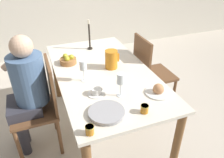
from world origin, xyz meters
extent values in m
plane|color=beige|center=(0.00, 0.00, 0.00)|extent=(20.00, 20.00, 0.00)
cube|color=silver|center=(0.00, 0.00, 0.72)|extent=(0.91, 1.69, 0.03)
cylinder|color=brown|center=(0.40, -0.78, 0.35)|extent=(0.07, 0.07, 0.70)
cylinder|color=brown|center=(-0.40, 0.78, 0.35)|extent=(0.07, 0.07, 0.70)
cylinder|color=brown|center=(0.40, 0.78, 0.35)|extent=(0.07, 0.07, 0.70)
cylinder|color=brown|center=(-0.90, -0.23, 0.22)|extent=(0.04, 0.04, 0.44)
cylinder|color=brown|center=(-0.90, 0.14, 0.22)|extent=(0.04, 0.04, 0.44)
cylinder|color=brown|center=(-0.53, -0.23, 0.22)|extent=(0.04, 0.04, 0.44)
cylinder|color=brown|center=(-0.53, 0.14, 0.22)|extent=(0.04, 0.04, 0.44)
cube|color=brown|center=(-0.72, -0.05, 0.45)|extent=(0.42, 0.42, 0.03)
cube|color=brown|center=(-0.52, -0.05, 0.71)|extent=(0.03, 0.39, 0.48)
cylinder|color=brown|center=(0.90, 0.34, 0.22)|extent=(0.04, 0.04, 0.44)
cylinder|color=brown|center=(0.90, -0.03, 0.22)|extent=(0.04, 0.04, 0.44)
cylinder|color=brown|center=(0.53, 0.34, 0.22)|extent=(0.04, 0.04, 0.44)
cylinder|color=brown|center=(0.53, -0.03, 0.22)|extent=(0.04, 0.04, 0.44)
cube|color=brown|center=(0.72, 0.15, 0.45)|extent=(0.42, 0.42, 0.03)
cube|color=brown|center=(0.52, 0.15, 0.71)|extent=(0.03, 0.39, 0.48)
cylinder|color=#33333D|center=(-0.86, -0.09, 0.23)|extent=(0.09, 0.09, 0.47)
cylinder|color=#33333D|center=(-0.86, 0.07, 0.23)|extent=(0.09, 0.09, 0.47)
cube|color=#33333D|center=(-0.79, -0.01, 0.51)|extent=(0.30, 0.34, 0.11)
cylinder|color=#4C6B93|center=(-0.70, -0.01, 0.79)|extent=(0.30, 0.30, 0.46)
sphere|color=#D6AD8E|center=(-0.70, -0.01, 1.11)|extent=(0.19, 0.19, 0.19)
cylinder|color=#D6AD8E|center=(-0.80, 0.20, 0.90)|extent=(0.25, 0.06, 0.20)
cylinder|color=orange|center=(0.10, 0.04, 0.82)|extent=(0.13, 0.13, 0.19)
cube|color=orange|center=(0.18, 0.04, 0.83)|extent=(0.02, 0.02, 0.08)
cone|color=orange|center=(0.05, 0.04, 0.90)|extent=(0.04, 0.04, 0.04)
cylinder|color=white|center=(-0.22, -0.11, 0.73)|extent=(0.06, 0.06, 0.00)
cylinder|color=white|center=(-0.22, -0.11, 0.79)|extent=(0.01, 0.01, 0.11)
cylinder|color=white|center=(-0.22, -0.11, 0.89)|extent=(0.07, 0.07, 0.09)
cylinder|color=white|center=(0.00, -0.45, 0.73)|extent=(0.06, 0.06, 0.00)
cylinder|color=white|center=(0.00, -0.45, 0.79)|extent=(0.01, 0.01, 0.12)
cylinder|color=white|center=(0.00, -0.45, 0.90)|extent=(0.07, 0.07, 0.09)
cylinder|color=red|center=(0.00, -0.45, 0.88)|extent=(0.05, 0.05, 0.05)
cylinder|color=white|center=(-0.18, -0.36, 0.73)|extent=(0.15, 0.15, 0.01)
cylinder|color=white|center=(-0.18, -0.36, 0.76)|extent=(0.09, 0.09, 0.05)
cube|color=white|center=(-0.13, -0.36, 0.77)|extent=(0.01, 0.01, 0.03)
cylinder|color=#9E9EA3|center=(-0.19, -0.63, 0.74)|extent=(0.27, 0.27, 0.02)
cylinder|color=#9E9EA3|center=(-0.19, -0.63, 0.75)|extent=(0.27, 0.27, 0.01)
cylinder|color=white|center=(0.31, -0.53, 0.74)|extent=(0.22, 0.22, 0.01)
sphere|color=tan|center=(0.31, -0.53, 0.77)|extent=(0.09, 0.09, 0.09)
cylinder|color=#C67A1E|center=(0.08, -0.71, 0.76)|extent=(0.06, 0.06, 0.06)
cylinder|color=gold|center=(0.08, -0.71, 0.79)|extent=(0.06, 0.06, 0.01)
cylinder|color=#C67A1E|center=(-0.36, -0.78, 0.76)|extent=(0.06, 0.06, 0.06)
cylinder|color=gold|center=(-0.36, -0.78, 0.79)|extent=(0.06, 0.06, 0.01)
cylinder|color=#9E6B3D|center=(-0.29, 0.29, 0.76)|extent=(0.17, 0.17, 0.06)
sphere|color=gold|center=(-0.25, 0.28, 0.80)|extent=(0.06, 0.06, 0.06)
sphere|color=gold|center=(-0.31, 0.32, 0.80)|extent=(0.06, 0.06, 0.06)
sphere|color=gold|center=(-0.31, 0.25, 0.80)|extent=(0.06, 0.06, 0.06)
cylinder|color=black|center=(0.03, 0.57, 0.74)|extent=(0.06, 0.06, 0.01)
cylinder|color=black|center=(0.03, 0.57, 0.89)|extent=(0.02, 0.02, 0.29)
cylinder|color=beige|center=(0.03, 0.57, 1.06)|extent=(0.02, 0.02, 0.05)
camera|label=1|loc=(-0.60, -1.81, 1.80)|focal=35.00mm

